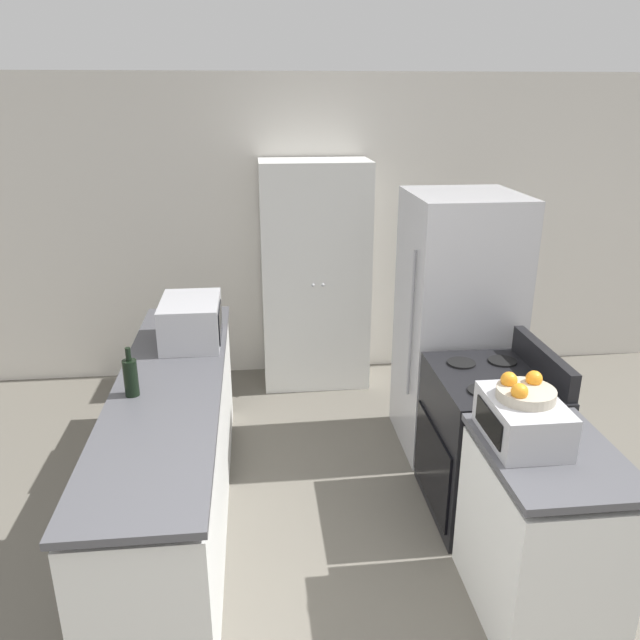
{
  "coord_description": "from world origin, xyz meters",
  "views": [
    {
      "loc": [
        -0.4,
        -1.83,
        2.43
      ],
      "look_at": [
        0.0,
        1.94,
        1.05
      ],
      "focal_mm": 35.0,
      "sensor_mm": 36.0,
      "label": 1
    }
  ],
  "objects_px": {
    "wine_bottle": "(131,377)",
    "toaster_oven": "(523,420)",
    "microwave": "(191,321)",
    "fruit_bowl": "(524,391)",
    "pantry_cabinet": "(315,276)",
    "stove": "(486,443)",
    "refrigerator": "(456,325)"
  },
  "relations": [
    {
      "from": "pantry_cabinet",
      "to": "fruit_bowl",
      "type": "height_order",
      "value": "pantry_cabinet"
    },
    {
      "from": "microwave",
      "to": "toaster_oven",
      "type": "height_order",
      "value": "microwave"
    },
    {
      "from": "fruit_bowl",
      "to": "microwave",
      "type": "bearing_deg",
      "value": 139.63
    },
    {
      "from": "fruit_bowl",
      "to": "toaster_oven",
      "type": "bearing_deg",
      "value": -93.19
    },
    {
      "from": "microwave",
      "to": "pantry_cabinet",
      "type": "bearing_deg",
      "value": 53.14
    },
    {
      "from": "pantry_cabinet",
      "to": "microwave",
      "type": "distance_m",
      "value": 1.54
    },
    {
      "from": "stove",
      "to": "toaster_oven",
      "type": "distance_m",
      "value": 0.89
    },
    {
      "from": "microwave",
      "to": "wine_bottle",
      "type": "distance_m",
      "value": 0.79
    },
    {
      "from": "wine_bottle",
      "to": "toaster_oven",
      "type": "height_order",
      "value": "wine_bottle"
    },
    {
      "from": "refrigerator",
      "to": "toaster_oven",
      "type": "xyz_separation_m",
      "value": [
        -0.17,
        -1.51,
        0.09
      ]
    },
    {
      "from": "pantry_cabinet",
      "to": "refrigerator",
      "type": "height_order",
      "value": "pantry_cabinet"
    },
    {
      "from": "wine_bottle",
      "to": "toaster_oven",
      "type": "bearing_deg",
      "value": -19.4
    },
    {
      "from": "toaster_oven",
      "to": "pantry_cabinet",
      "type": "bearing_deg",
      "value": 105.01
    },
    {
      "from": "pantry_cabinet",
      "to": "stove",
      "type": "distance_m",
      "value": 2.18
    },
    {
      "from": "refrigerator",
      "to": "wine_bottle",
      "type": "xyz_separation_m",
      "value": [
        -2.06,
        -0.84,
        0.1
      ]
    },
    {
      "from": "pantry_cabinet",
      "to": "fruit_bowl",
      "type": "distance_m",
      "value": 2.73
    },
    {
      "from": "microwave",
      "to": "fruit_bowl",
      "type": "bearing_deg",
      "value": -40.37
    },
    {
      "from": "microwave",
      "to": "fruit_bowl",
      "type": "distance_m",
      "value": 2.15
    },
    {
      "from": "refrigerator",
      "to": "wine_bottle",
      "type": "bearing_deg",
      "value": -157.82
    },
    {
      "from": "stove",
      "to": "microwave",
      "type": "bearing_deg",
      "value": 157.89
    },
    {
      "from": "refrigerator",
      "to": "fruit_bowl",
      "type": "xyz_separation_m",
      "value": [
        -0.17,
        -1.49,
        0.24
      ]
    },
    {
      "from": "refrigerator",
      "to": "microwave",
      "type": "height_order",
      "value": "refrigerator"
    },
    {
      "from": "wine_bottle",
      "to": "toaster_oven",
      "type": "xyz_separation_m",
      "value": [
        1.89,
        -0.67,
        -0.0
      ]
    },
    {
      "from": "wine_bottle",
      "to": "toaster_oven",
      "type": "relative_size",
      "value": 0.62
    },
    {
      "from": "toaster_oven",
      "to": "microwave",
      "type": "bearing_deg",
      "value": 139.22
    },
    {
      "from": "pantry_cabinet",
      "to": "fruit_bowl",
      "type": "relative_size",
      "value": 7.17
    },
    {
      "from": "refrigerator",
      "to": "microwave",
      "type": "xyz_separation_m",
      "value": [
        -1.8,
        -0.1,
        0.13
      ]
    },
    {
      "from": "microwave",
      "to": "fruit_bowl",
      "type": "xyz_separation_m",
      "value": [
        1.64,
        -1.39,
        0.1
      ]
    },
    {
      "from": "stove",
      "to": "refrigerator",
      "type": "distance_m",
      "value": 0.93
    },
    {
      "from": "stove",
      "to": "wine_bottle",
      "type": "xyz_separation_m",
      "value": [
        -2.02,
        -0.03,
        0.55
      ]
    },
    {
      "from": "pantry_cabinet",
      "to": "fruit_bowl",
      "type": "bearing_deg",
      "value": -74.87
    },
    {
      "from": "stove",
      "to": "wine_bottle",
      "type": "height_order",
      "value": "wine_bottle"
    }
  ]
}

